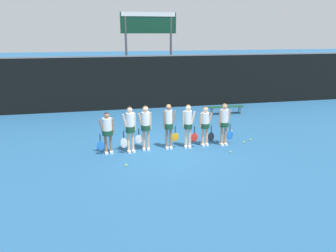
{
  "coord_description": "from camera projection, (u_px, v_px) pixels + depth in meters",
  "views": [
    {
      "loc": [
        -2.68,
        -12.05,
        4.49
      ],
      "look_at": [
        -0.03,
        0.01,
        0.95
      ],
      "focal_mm": 35.0,
      "sensor_mm": 36.0,
      "label": 1
    }
  ],
  "objects": [
    {
      "name": "tennis_ball_1",
      "position": [
        142.0,
        141.0,
        13.89
      ],
      "size": [
        0.07,
        0.07,
        0.07
      ],
      "primitive_type": "sphere",
      "color": "#CCE033",
      "rests_on": "ground_plane"
    },
    {
      "name": "tennis_ball_5",
      "position": [
        250.0,
        140.0,
        14.11
      ],
      "size": [
        0.07,
        0.07,
        0.07
      ],
      "primitive_type": "sphere",
      "color": "#CCE033",
      "rests_on": "ground_plane"
    },
    {
      "name": "tennis_ball_0",
      "position": [
        232.0,
        130.0,
        15.41
      ],
      "size": [
        0.07,
        0.07,
        0.07
      ],
      "primitive_type": "sphere",
      "color": "#CCE033",
      "rests_on": "ground_plane"
    },
    {
      "name": "tennis_ball_2",
      "position": [
        230.0,
        152.0,
        12.67
      ],
      "size": [
        0.07,
        0.07,
        0.07
      ],
      "primitive_type": "sphere",
      "color": "#CCE033",
      "rests_on": "ground_plane"
    },
    {
      "name": "player_1",
      "position": [
        130.0,
        126.0,
        12.43
      ],
      "size": [
        0.62,
        0.36,
        1.81
      ],
      "rotation": [
        0.0,
        0.0,
        0.18
      ],
      "color": "beige",
      "rests_on": "ground_plane"
    },
    {
      "name": "tennis_ball_4",
      "position": [
        244.0,
        142.0,
        13.78
      ],
      "size": [
        0.07,
        0.07,
        0.07
      ],
      "primitive_type": "sphere",
      "color": "#CCE033",
      "rests_on": "ground_plane"
    },
    {
      "name": "bench_courtside",
      "position": [
        226.0,
        107.0,
        18.55
      ],
      "size": [
        2.05,
        0.38,
        0.45
      ],
      "rotation": [
        0.0,
        0.0,
        -0.01
      ],
      "color": "#19472D",
      "rests_on": "ground_plane"
    },
    {
      "name": "fence_windscreen",
      "position": [
        142.0,
        82.0,
        19.57
      ],
      "size": [
        60.0,
        0.08,
        3.2
      ],
      "color": "black",
      "rests_on": "ground_plane"
    },
    {
      "name": "tennis_ball_3",
      "position": [
        126.0,
        165.0,
        11.4
      ],
      "size": [
        0.07,
        0.07,
        0.07
      ],
      "primitive_type": "sphere",
      "color": "#CCE033",
      "rests_on": "ground_plane"
    },
    {
      "name": "player_4",
      "position": [
        188.0,
        123.0,
        12.97
      ],
      "size": [
        0.6,
        0.34,
        1.76
      ],
      "rotation": [
        0.0,
        0.0,
        -0.17
      ],
      "color": "beige",
      "rests_on": "ground_plane"
    },
    {
      "name": "player_0",
      "position": [
        107.0,
        130.0,
        12.35
      ],
      "size": [
        0.67,
        0.4,
        1.62
      ],
      "rotation": [
        0.0,
        0.0,
        0.14
      ],
      "color": "#8C664C",
      "rests_on": "ground_plane"
    },
    {
      "name": "player_3",
      "position": [
        169.0,
        123.0,
        12.85
      ],
      "size": [
        0.61,
        0.32,
        1.81
      ],
      "rotation": [
        0.0,
        0.0,
        -0.02
      ],
      "color": "#8C664C",
      "rests_on": "ground_plane"
    },
    {
      "name": "player_2",
      "position": [
        145.0,
        124.0,
        12.69
      ],
      "size": [
        0.66,
        0.36,
        1.79
      ],
      "rotation": [
        0.0,
        0.0,
        -0.07
      ],
      "color": "tan",
      "rests_on": "ground_plane"
    },
    {
      "name": "player_5",
      "position": [
        205.0,
        123.0,
        13.22
      ],
      "size": [
        0.64,
        0.36,
        1.65
      ],
      "rotation": [
        0.0,
        0.0,
        0.07
      ],
      "color": "tan",
      "rests_on": "ground_plane"
    },
    {
      "name": "player_6",
      "position": [
        224.0,
        121.0,
        13.26
      ],
      "size": [
        0.67,
        0.38,
        1.75
      ],
      "rotation": [
        0.0,
        0.0,
        0.15
      ],
      "color": "tan",
      "rests_on": "ground_plane"
    },
    {
      "name": "scoreboard",
      "position": [
        149.0,
        33.0,
        20.48
      ],
      "size": [
        3.5,
        0.15,
        5.68
      ],
      "color": "#515156",
      "rests_on": "ground_plane"
    },
    {
      "name": "ground_plane",
      "position": [
        169.0,
        149.0,
        13.11
      ],
      "size": [
        140.0,
        140.0,
        0.0
      ],
      "primitive_type": "plane",
      "color": "#235684"
    }
  ]
}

